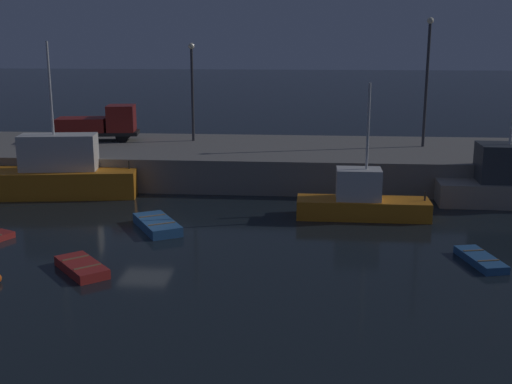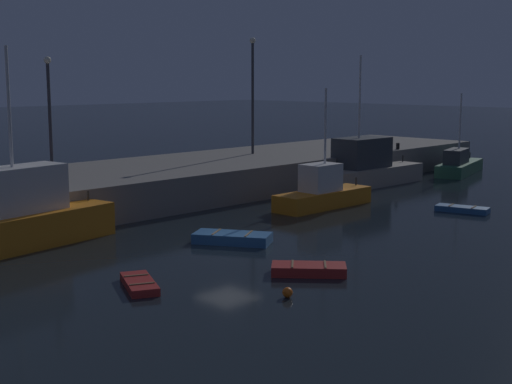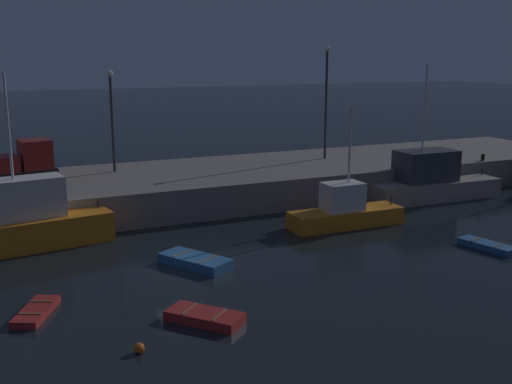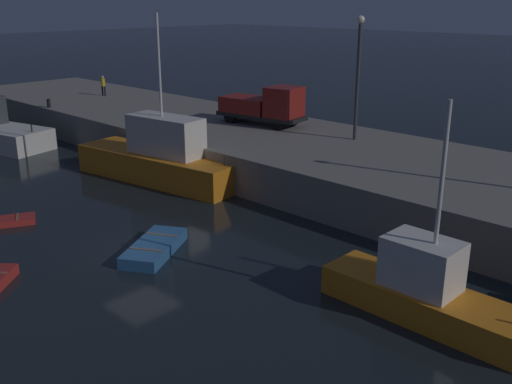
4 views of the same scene
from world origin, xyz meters
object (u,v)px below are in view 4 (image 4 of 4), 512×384
Objects in this scene: rowboat_blue_far at (154,248)px; bollard_central at (49,103)px; fishing_boat_white at (161,158)px; dockworker at (103,84)px; lamp_post_west at (358,68)px; utility_truck at (265,106)px; dinghy_orange_near at (4,222)px; fishing_boat_blue at (425,291)px.

bollard_central is (-23.52, 7.84, 2.21)m from rowboat_blue_far.
dockworker is at bearing 157.10° from fishing_boat_white.
lamp_post_west is 1.13× the size of utility_truck.
lamp_post_west reaches higher than dinghy_orange_near.
bollard_central is at bearing 174.86° from fishing_boat_white.
fishing_boat_blue is at bearing -32.67° from utility_truck.
rowboat_blue_far is at bearing -163.82° from fishing_boat_blue.
rowboat_blue_far is 0.57× the size of lamp_post_west.
dockworker is (-24.67, -1.27, -3.17)m from lamp_post_west.
fishing_boat_blue reaches higher than dockworker.
utility_truck is 3.69× the size of dockworker.
fishing_boat_blue is at bearing 16.18° from rowboat_blue_far.
dockworker is at bearing 136.79° from dinghy_orange_near.
fishing_boat_blue is at bearing -10.45° from fishing_boat_white.
dinghy_orange_near is at bearing -161.81° from fishing_boat_blue.
lamp_post_west is 24.17m from bollard_central.
fishing_boat_white reaches higher than rowboat_blue_far.
fishing_boat_blue is 34.37m from bollard_central.
dinghy_orange_near is at bearing -43.21° from dockworker.
fishing_boat_white is 3.71× the size of dinghy_orange_near.
fishing_boat_white is 12.30m from lamp_post_west.
fishing_boat_white is (-18.47, 3.41, 0.37)m from fishing_boat_blue.
utility_truck is at bearing 89.30° from dinghy_orange_near.
fishing_boat_white is 8.35m from utility_truck.
lamp_post_west is 24.91m from dockworker.
dinghy_orange_near is at bearing -90.70° from utility_truck.
bollard_central is at bearing 171.96° from fishing_boat_blue.
fishing_boat_white is at bearing -129.79° from lamp_post_west.
rowboat_blue_far is at bearing -38.91° from fishing_boat_white.
rowboat_blue_far is (7.99, -6.45, -1.07)m from fishing_boat_white.
fishing_boat_blue is 17.34m from lamp_post_west.
rowboat_blue_far is 6.20× the size of bollard_central.
fishing_boat_white reaches higher than utility_truck.
utility_truck is (-7.42, 14.52, 3.12)m from rowboat_blue_far.
fishing_boat_white is at bearing -94.00° from utility_truck.
fishing_boat_white is at bearing 169.55° from fishing_boat_blue.
dinghy_orange_near is 0.48× the size of utility_truck.
utility_truck is (0.21, 17.43, 3.21)m from dinghy_orange_near.
lamp_post_west is (7.21, 8.65, 4.95)m from fishing_boat_white.
dockworker is 2.63× the size of bollard_central.
dockworker is (-18.03, -0.70, -0.28)m from utility_truck.
bollard_central is at bearing 145.89° from dinghy_orange_near.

